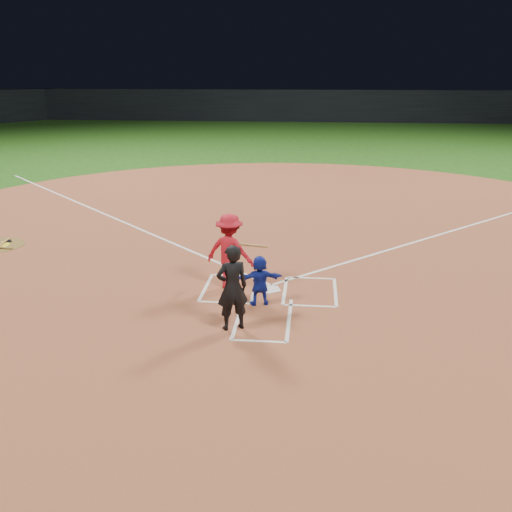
# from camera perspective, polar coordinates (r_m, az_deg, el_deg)

# --- Properties ---
(ground) EXTENTS (120.00, 120.00, 0.00)m
(ground) POSITION_cam_1_polar(r_m,az_deg,el_deg) (13.97, 1.39, -3.43)
(ground) COLOR #1A4711
(ground) RESTS_ON ground
(home_plate_dirt) EXTENTS (28.00, 28.00, 0.01)m
(home_plate_dirt) POSITION_cam_1_polar(r_m,az_deg,el_deg) (19.66, 2.76, 2.99)
(home_plate_dirt) COLOR brown
(home_plate_dirt) RESTS_ON ground
(stadium_wall_far) EXTENTS (80.00, 1.20, 3.20)m
(stadium_wall_far) POSITION_cam_1_polar(r_m,az_deg,el_deg) (61.06, 5.05, 14.75)
(stadium_wall_far) COLOR black
(stadium_wall_far) RESTS_ON ground
(home_plate) EXTENTS (0.60, 0.60, 0.02)m
(home_plate) POSITION_cam_1_polar(r_m,az_deg,el_deg) (13.96, 1.39, -3.36)
(home_plate) COLOR white
(home_plate) RESTS_ON home_plate_dirt
(on_deck_bat_a) EXTENTS (0.18, 0.84, 0.06)m
(on_deck_bat_a) POSITION_cam_1_polar(r_m,az_deg,el_deg) (19.29, -23.85, 1.29)
(on_deck_bat_a) COLOR #A87A3D
(on_deck_bat_a) RESTS_ON on_deck_circle
(on_deck_bat_c) EXTENTS (0.84, 0.14, 0.06)m
(on_deck_bat_c) POSITION_cam_1_polar(r_m,az_deg,el_deg) (18.76, -24.25, 0.79)
(on_deck_bat_c) COLOR olive
(on_deck_bat_c) RESTS_ON on_deck_circle
(bat_weight_donut) EXTENTS (0.19, 0.19, 0.05)m
(bat_weight_donut) POSITION_cam_1_polar(r_m,az_deg,el_deg) (19.40, -23.51, 1.39)
(bat_weight_donut) COLOR black
(bat_weight_donut) RESTS_ON on_deck_circle
(catcher) EXTENTS (1.13, 0.60, 1.16)m
(catcher) POSITION_cam_1_polar(r_m,az_deg,el_deg) (12.91, 0.37, -2.45)
(catcher) COLOR #1326A2
(catcher) RESTS_ON home_plate_dirt
(umpire) EXTENTS (0.78, 0.67, 1.81)m
(umpire) POSITION_cam_1_polar(r_m,az_deg,el_deg) (11.60, -2.39, -3.18)
(umpire) COLOR black
(umpire) RESTS_ON home_plate_dirt
(chalk_markings) EXTENTS (28.35, 17.32, 0.01)m
(chalk_markings) POSITION_cam_1_polar(r_m,az_deg,el_deg) (18.97, 2.64, 2.46)
(chalk_markings) COLOR white
(chalk_markings) RESTS_ON home_plate_dirt
(batter_at_plate) EXTENTS (1.59, 0.97, 1.85)m
(batter_at_plate) POSITION_cam_1_polar(r_m,az_deg,el_deg) (13.84, -2.65, 0.48)
(batter_at_plate) COLOR red
(batter_at_plate) RESTS_ON home_plate_dirt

